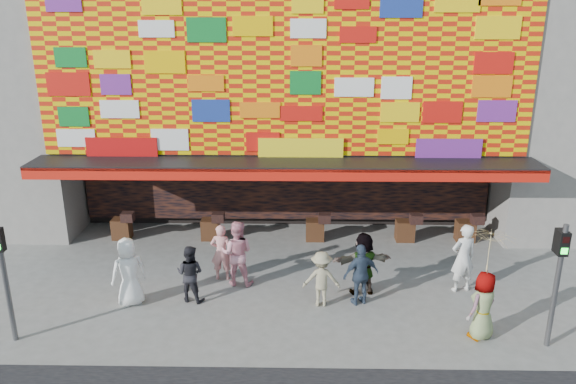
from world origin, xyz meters
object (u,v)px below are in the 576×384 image
object	(u,v)px
ped_g	(483,306)
ped_h	(463,258)
ped_f	(363,264)
parasol	(490,252)
ped_c	(190,273)
ped_i	(237,253)
signal_left	(3,268)
signal_right	(559,272)
ped_e	(361,275)
ped_a	(129,272)
ped_d	(321,279)
ped_b	(221,252)

from	to	relation	value
ped_g	ped_h	world-z (taller)	ped_h
ped_f	parasol	bearing A→B (deg)	131.01
ped_f	ped_c	bearing A→B (deg)	-3.41
ped_c	ped_f	bearing A→B (deg)	-158.80
ped_f	parasol	distance (m)	3.58
ped_i	ped_c	bearing A→B (deg)	46.70
signal_left	signal_right	bearing A→B (deg)	0.00
ped_c	ped_e	distance (m)	4.48
ped_c	ped_f	size ratio (longest dim) A/B	0.89
parasol	ped_f	bearing A→B (deg)	140.30
ped_a	ped_d	world-z (taller)	ped_a
ped_b	ped_e	size ratio (longest dim) A/B	0.99
ped_h	ped_f	bearing A→B (deg)	-11.79
ped_d	ped_e	xyz separation A→B (m)	(1.03, 0.09, 0.09)
signal_left	ped_f	world-z (taller)	signal_left
ped_b	ped_h	size ratio (longest dim) A/B	0.86
ped_b	signal_right	bearing A→B (deg)	159.38
ped_d	ped_e	bearing A→B (deg)	-175.18
ped_g	ped_i	bearing A→B (deg)	-59.02
ped_c	ped_h	xyz separation A→B (m)	(7.32, 0.68, 0.19)
ped_c	ped_i	distance (m)	1.50
ped_a	ped_c	distance (m)	1.57
ped_c	ped_d	size ratio (longest dim) A/B	1.04
ped_c	parasol	distance (m)	7.48
ped_a	ped_f	distance (m)	6.18
ped_e	parasol	size ratio (longest dim) A/B	0.85
ped_b	ped_g	world-z (taller)	ped_g
ped_g	ped_d	bearing A→B (deg)	-57.06
ped_h	ped_i	bearing A→B (deg)	-18.65
ped_b	parasol	distance (m)	7.23
signal_left	parasol	distance (m)	10.96
ped_a	ped_d	distance (m)	4.99
ped_g	parasol	distance (m)	1.37
ped_g	signal_left	bearing A→B (deg)	-33.97
ped_e	ped_b	bearing A→B (deg)	-39.64
ped_c	ped_e	xyz separation A→B (m)	(4.48, -0.10, 0.06)
signal_right	ped_c	distance (m)	8.89
ped_e	signal_right	bearing A→B (deg)	135.46
signal_right	ped_a	distance (m)	10.33
signal_left	ped_b	size ratio (longest dim) A/B	1.80
ped_e	ped_i	distance (m)	3.50
signal_right	ped_d	xyz separation A→B (m)	(-5.16, 1.77, -1.11)
ped_b	ped_f	xyz separation A→B (m)	(3.93, -0.76, 0.05)
ped_d	ped_h	bearing A→B (deg)	-167.72
signal_left	ped_h	size ratio (longest dim) A/B	1.54
ped_b	ped_c	size ratio (longest dim) A/B	1.07
ped_a	signal_left	bearing A→B (deg)	7.82
ped_b	ped_d	xyz separation A→B (m)	(2.78, -1.43, -0.08)
ped_b	ped_d	bearing A→B (deg)	154.13
ped_g	ped_e	bearing A→B (deg)	-65.66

